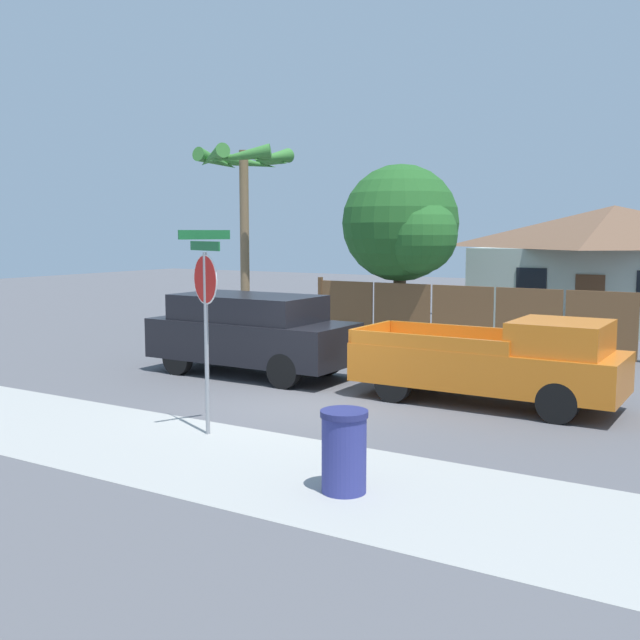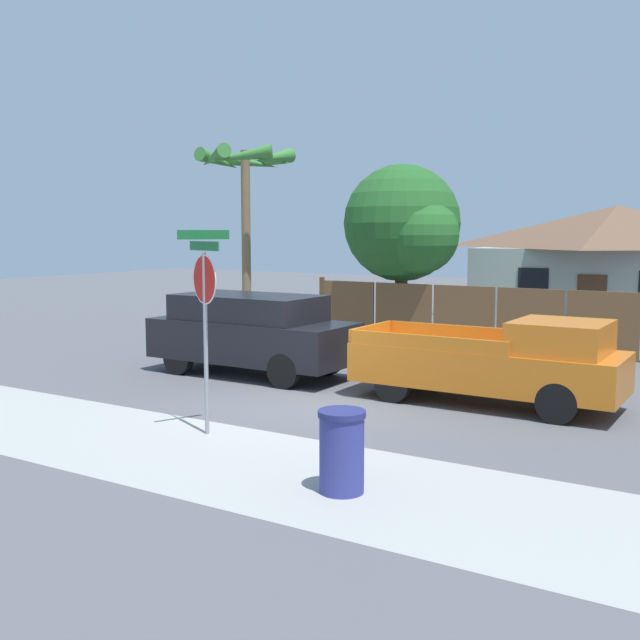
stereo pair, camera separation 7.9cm
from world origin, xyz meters
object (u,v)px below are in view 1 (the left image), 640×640
object	(u,v)px
red_suv	(251,332)
trash_bin	(344,451)
house	(612,264)
oak_tree	(404,226)
palm_tree	(244,175)
orange_pickup	(497,362)
stop_sign	(206,295)

from	to	relation	value
red_suv	trash_bin	distance (m)	8.24
house	trash_bin	distance (m)	20.09
oak_tree	house	bearing A→B (deg)	53.81
palm_tree	trash_bin	bearing A→B (deg)	-47.78
orange_pickup	stop_sign	bearing A→B (deg)	-126.59
oak_tree	stop_sign	bearing A→B (deg)	-80.14
orange_pickup	palm_tree	bearing A→B (deg)	154.17
orange_pickup	trash_bin	bearing A→B (deg)	-90.84
house	orange_pickup	distance (m)	14.28
orange_pickup	stop_sign	xyz separation A→B (m)	(-3.39, -4.57, 1.47)
stop_sign	trash_bin	world-z (taller)	stop_sign
palm_tree	orange_pickup	size ratio (longest dim) A/B	1.15
orange_pickup	trash_bin	distance (m)	5.82
house	stop_sign	bearing A→B (deg)	-98.72
palm_tree	orange_pickup	bearing A→B (deg)	-25.86
house	trash_bin	bearing A→B (deg)	-88.78
orange_pickup	trash_bin	xyz separation A→B (m)	(-0.09, -5.81, -0.30)
trash_bin	stop_sign	bearing A→B (deg)	159.31
house	orange_pickup	bearing A→B (deg)	-87.92
oak_tree	red_suv	size ratio (longest dim) A/B	1.12
oak_tree	stop_sign	size ratio (longest dim) A/B	1.62
house	palm_tree	xyz separation A→B (m)	(-9.06, -9.56, 2.86)
oak_tree	stop_sign	xyz separation A→B (m)	(2.08, -11.99, -1.21)
red_suv	orange_pickup	xyz separation A→B (m)	(5.90, -0.00, -0.18)
orange_pickup	stop_sign	world-z (taller)	stop_sign
orange_pickup	trash_bin	size ratio (longest dim) A/B	4.78
house	oak_tree	world-z (taller)	oak_tree
house	trash_bin	size ratio (longest dim) A/B	8.33
palm_tree	trash_bin	world-z (taller)	palm_tree
oak_tree	trash_bin	xyz separation A→B (m)	(5.39, -13.23, -2.98)
house	orange_pickup	xyz separation A→B (m)	(0.52, -14.20, -1.37)
oak_tree	red_suv	xyz separation A→B (m)	(-0.43, -7.42, -2.50)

